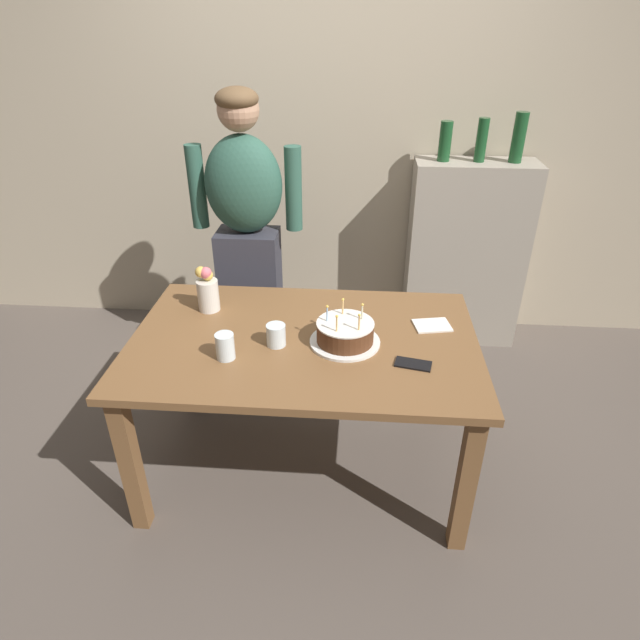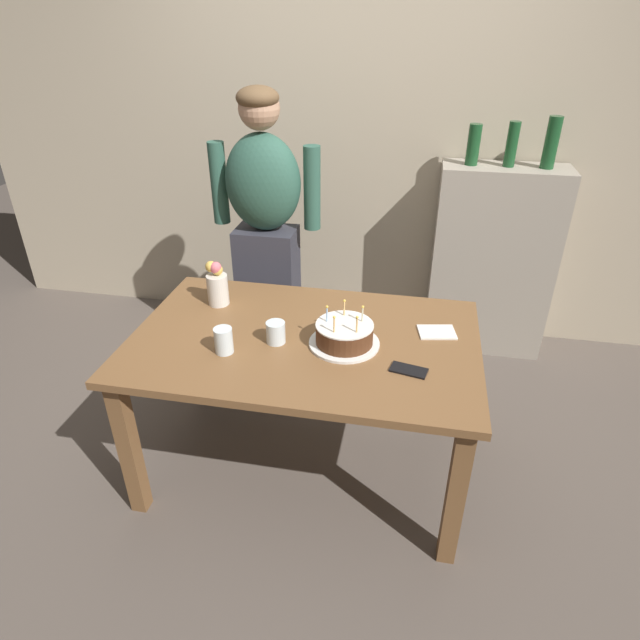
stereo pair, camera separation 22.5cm
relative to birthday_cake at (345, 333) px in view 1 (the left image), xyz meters
name	(u,v)px [view 1 (the left image)]	position (x,y,z in m)	size (l,w,h in m)	color
ground_plane	(306,463)	(-0.18, 0.02, -0.79)	(10.00, 10.00, 0.00)	#564C44
back_wall	(328,134)	(-0.18, 1.57, 0.51)	(5.20, 0.10, 2.60)	tan
dining_table	(304,357)	(-0.18, 0.02, -0.14)	(1.50, 0.96, 0.74)	brown
birthday_cake	(345,333)	(0.00, 0.00, 0.00)	(0.30, 0.30, 0.17)	white
water_glass_near	(276,335)	(-0.29, -0.04, 0.00)	(0.08, 0.08, 0.09)	silver
water_glass_far	(225,346)	(-0.48, -0.15, 0.01)	(0.08, 0.08, 0.11)	silver
cell_phone	(413,364)	(0.28, -0.14, -0.04)	(0.14, 0.07, 0.01)	black
napkin_stack	(432,325)	(0.39, 0.17, -0.04)	(0.16, 0.12, 0.01)	white
flower_vase	(207,290)	(-0.65, 0.25, 0.05)	(0.10, 0.10, 0.22)	silver
person_man_bearded	(247,240)	(-0.57, 0.82, 0.09)	(0.61, 0.27, 1.66)	#33333D
shelf_cabinet	(465,253)	(0.73, 1.35, -0.18)	(0.74, 0.30, 1.48)	#9E9384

